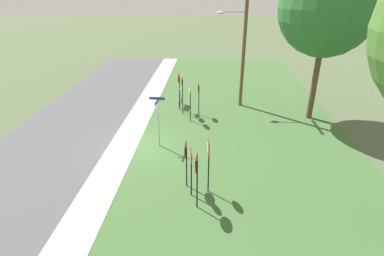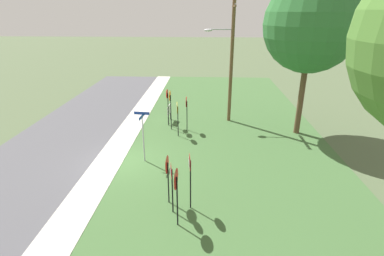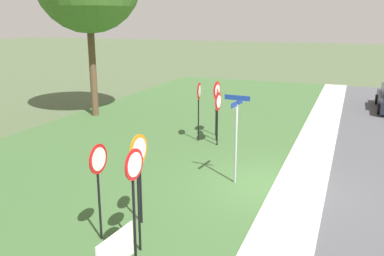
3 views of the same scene
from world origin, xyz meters
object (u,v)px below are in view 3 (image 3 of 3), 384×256
Objects in this scene: yield_sign_near_right at (218,106)px; notice_board at (116,254)px; stop_sign_near_left at (141,161)px; stop_sign_near_right at (99,172)px; stop_sign_far_center at (139,168)px; yield_sign_far_left at (217,102)px; yield_sign_far_right at (199,97)px; yield_sign_near_left at (217,95)px; street_name_post at (236,131)px; stop_sign_far_left at (134,185)px.

yield_sign_near_right is 1.76× the size of notice_board.
notice_board is (-2.69, -0.87, -0.84)m from stop_sign_near_left.
stop_sign_far_center is (-0.11, -1.09, 0.26)m from stop_sign_near_right.
stop_sign_near_left is at bearing 173.99° from yield_sign_far_left.
stop_sign_near_right is 8.86m from yield_sign_far_left.
yield_sign_far_right is (7.47, 1.21, 0.19)m from stop_sign_near_left.
yield_sign_far_right reaches higher than yield_sign_near_left.
yield_sign_near_left is at bearing 13.60° from notice_board.
stop_sign_near_right is 0.87× the size of stop_sign_far_center.
yield_sign_near_right is 0.69m from yield_sign_far_left.
stop_sign_far_center is at bearing 174.66° from street_name_post.
stop_sign_far_left is 9.77m from yield_sign_far_left.
stop_sign_far_left is 1.09× the size of yield_sign_near_left.
stop_sign_near_right is at bearing 45.68° from notice_board.
yield_sign_far_right reaches higher than yield_sign_near_right.
yield_sign_far_left is at bearing -72.93° from yield_sign_far_right.
stop_sign_near_left is 1.35m from stop_sign_far_center.
yield_sign_near_left is 11.40m from notice_board.
yield_sign_near_right is at bearing 30.82° from street_name_post.
notice_board is at bearing -175.53° from stop_sign_far_left.
yield_sign_near_left is 5.53m from street_name_post.
yield_sign_near_left is 0.82m from yield_sign_far_left.
stop_sign_far_left is at bearing -174.39° from yield_sign_far_right.
stop_sign_near_left is 3.78m from street_name_post.
stop_sign_far_center is at bearing 24.61° from stop_sign_far_left.
stop_sign_near_left is 0.92× the size of yield_sign_far_right.
stop_sign_far_center is at bearing -95.88° from stop_sign_near_right.
stop_sign_far_center is at bearing -166.68° from yield_sign_near_left.
yield_sign_far_left is (8.86, 0.01, -0.05)m from stop_sign_near_right.
yield_sign_far_right is at bearing 163.28° from yield_sign_near_left.
street_name_post reaches higher than stop_sign_far_center.
yield_sign_near_left is 1.10× the size of yield_sign_near_right.
stop_sign_near_right is at bearing 161.96° from street_name_post.
street_name_post is (5.37, -0.61, -0.20)m from stop_sign_far_left.
stop_sign_far_left is at bearing -170.05° from yield_sign_near_right.
stop_sign_near_left is 0.88× the size of stop_sign_far_left.
stop_sign_far_left is 1.05× the size of yield_sign_far_right.
yield_sign_near_left is (10.42, 1.64, -0.07)m from stop_sign_far_left.
yield_sign_far_right is (-1.07, 0.43, 0.06)m from yield_sign_near_left.
stop_sign_far_left is at bearing 178.28° from yield_sign_far_left.
stop_sign_far_center is 8.37m from yield_sign_near_right.
yield_sign_far_right is 0.89× the size of street_name_post.
street_name_post is at bearing -0.28° from notice_board.
stop_sign_near_right is 9.62m from yield_sign_near_left.
yield_sign_far_left is (8.97, 1.10, -0.31)m from stop_sign_far_center.
stop_sign_far_left reaches higher than notice_board.
stop_sign_far_left reaches higher than stop_sign_near_left.
yield_sign_near_right is (8.32, 0.86, -0.32)m from stop_sign_far_center.
yield_sign_far_left is at bearing -2.86° from stop_sign_near_left.
notice_board is at bearing -175.27° from yield_sign_far_right.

